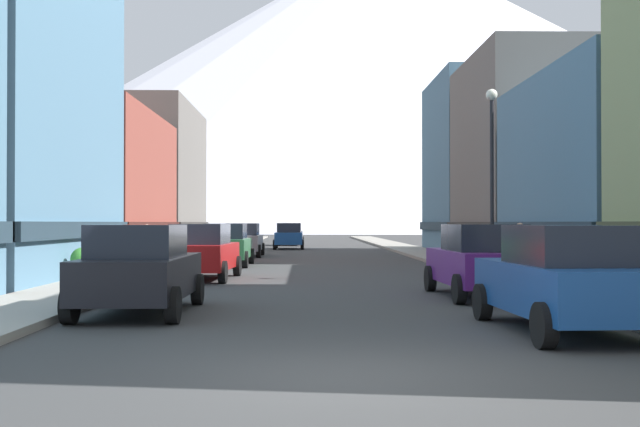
% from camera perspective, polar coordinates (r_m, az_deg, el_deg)
% --- Properties ---
extents(ground_plane, '(400.00, 400.00, 0.00)m').
position_cam_1_polar(ground_plane, '(9.28, 2.06, -12.01)').
color(ground_plane, '#373737').
extents(sidewalk_left, '(2.50, 100.00, 0.15)m').
position_cam_1_polar(sidewalk_left, '(44.49, -8.55, -2.91)').
color(sidewalk_left, gray).
rests_on(sidewalk_left, ground).
extents(sidewalk_right, '(2.50, 100.00, 0.15)m').
position_cam_1_polar(sidewalk_right, '(44.64, 7.59, -2.90)').
color(sidewalk_right, gray).
rests_on(sidewalk_right, ground).
extents(storefront_left_2, '(10.04, 12.03, 6.95)m').
position_cam_1_polar(storefront_left_2, '(38.18, -19.24, 1.66)').
color(storefront_left_2, brown).
rests_on(storefront_left_2, ground).
extents(storefront_left_3, '(7.12, 12.23, 9.15)m').
position_cam_1_polar(storefront_left_3, '(50.10, -13.12, 2.32)').
color(storefront_left_3, '#66605B').
rests_on(storefront_left_3, ground).
extents(storefront_right_2, '(7.93, 10.19, 9.88)m').
position_cam_1_polar(storefront_right_2, '(39.29, 16.42, 3.67)').
color(storefront_right_2, '#66605B').
rests_on(storefront_right_2, ground).
extents(storefront_right_3, '(8.40, 9.97, 10.74)m').
position_cam_1_polar(storefront_right_3, '(49.24, 13.07, 3.28)').
color(storefront_right_3, slate).
rests_on(storefront_right_3, ground).
extents(car_left_0, '(2.08, 4.41, 1.78)m').
position_cam_1_polar(car_left_0, '(15.89, -13.12, -3.99)').
color(car_left_0, black).
rests_on(car_left_0, ground).
extents(car_left_1, '(2.23, 4.48, 1.78)m').
position_cam_1_polar(car_left_1, '(24.99, -8.72, -2.78)').
color(car_left_1, '#9E1111').
rests_on(car_left_1, ground).
extents(car_left_2, '(2.08, 4.41, 1.78)m').
position_cam_1_polar(car_left_2, '(32.69, -6.92, -2.28)').
color(car_left_2, '#265933').
rests_on(car_left_2, ground).
extents(car_left_3, '(2.08, 4.41, 1.78)m').
position_cam_1_polar(car_left_3, '(41.61, -5.67, -1.93)').
color(car_left_3, slate).
rests_on(car_left_3, ground).
extents(car_right_0, '(2.22, 4.47, 1.78)m').
position_cam_1_polar(car_right_0, '(13.47, 17.59, -4.58)').
color(car_right_0, '#19478C').
rests_on(car_right_0, ground).
extents(car_right_1, '(2.19, 4.46, 1.78)m').
position_cam_1_polar(car_right_1, '(19.30, 11.79, -3.40)').
color(car_right_1, '#591E72').
rests_on(car_right_1, ground).
extents(car_driving_0, '(2.06, 4.40, 1.78)m').
position_cam_1_polar(car_driving_0, '(61.51, -2.15, -1.52)').
color(car_driving_0, slate).
rests_on(car_driving_0, ground).
extents(car_driving_1, '(2.06, 4.40, 1.78)m').
position_cam_1_polar(car_driving_1, '(53.33, -2.30, -1.65)').
color(car_driving_1, '#19478C').
rests_on(car_driving_1, ground).
extents(potted_plant_0, '(0.66, 0.66, 0.94)m').
position_cam_1_polar(potted_plant_0, '(23.61, -17.13, -3.43)').
color(potted_plant_0, gray).
rests_on(potted_plant_0, sidewalk_left).
extents(potted_plant_1, '(0.49, 0.49, 0.81)m').
position_cam_1_polar(potted_plant_1, '(25.58, 15.97, -3.50)').
color(potted_plant_1, brown).
rests_on(potted_plant_1, sidewalk_right).
extents(potted_plant_2, '(0.61, 0.61, 0.85)m').
position_cam_1_polar(potted_plant_2, '(26.49, -15.34, -3.22)').
color(potted_plant_2, gray).
rests_on(potted_plant_2, sidewalk_left).
extents(pedestrian_0, '(0.36, 0.36, 1.61)m').
position_cam_1_polar(pedestrian_0, '(28.84, -12.62, -2.50)').
color(pedestrian_0, brown).
rests_on(pedestrian_0, sidewalk_left).
extents(pedestrian_1, '(0.36, 0.36, 1.52)m').
position_cam_1_polar(pedestrian_1, '(28.07, 12.81, -2.65)').
color(pedestrian_1, maroon).
rests_on(pedestrian_1, sidewalk_right).
extents(pedestrian_2, '(0.36, 0.36, 1.67)m').
position_cam_1_polar(pedestrian_2, '(25.08, 14.51, -2.71)').
color(pedestrian_2, maroon).
rests_on(pedestrian_2, sidewalk_right).
extents(streetlamp_right, '(0.36, 0.36, 5.86)m').
position_cam_1_polar(streetlamp_right, '(24.87, 12.54, 4.34)').
color(streetlamp_right, black).
rests_on(streetlamp_right, sidewalk_right).
extents(mountain_backdrop, '(312.90, 312.90, 101.13)m').
position_cam_1_polar(mountain_backdrop, '(274.85, 4.71, 9.56)').
color(mountain_backdrop, white).
rests_on(mountain_backdrop, ground).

